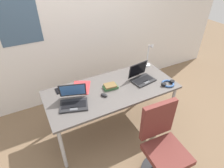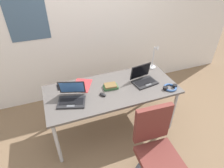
{
  "view_description": "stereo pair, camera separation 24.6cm",
  "coord_description": "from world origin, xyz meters",
  "px_view_note": "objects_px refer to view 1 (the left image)",
  "views": [
    {
      "loc": [
        -0.95,
        -1.84,
        2.3
      ],
      "look_at": [
        0.0,
        0.0,
        0.82
      ],
      "focal_mm": 30.46,
      "sensor_mm": 36.0,
      "label": 1
    },
    {
      "loc": [
        -0.73,
        -1.94,
        2.3
      ],
      "look_at": [
        0.0,
        0.0,
        0.82
      ],
      "focal_mm": 30.46,
      "sensor_mm": 36.0,
      "label": 2
    }
  ],
  "objects_px": {
    "laptop_front_left": "(141,77)",
    "paper_folder_back_right": "(81,87)",
    "headphones": "(168,83)",
    "desk_lamp": "(149,55)",
    "laptop_far_corner": "(73,100)",
    "office_chair": "(162,149)",
    "book_stack": "(110,86)",
    "computer_mouse": "(104,95)",
    "cell_phone": "(58,91)"
  },
  "relations": [
    {
      "from": "paper_folder_back_right",
      "to": "office_chair",
      "type": "xyz_separation_m",
      "value": [
        0.56,
        -1.13,
        -0.35
      ]
    },
    {
      "from": "desk_lamp",
      "to": "laptop_far_corner",
      "type": "relative_size",
      "value": 0.98
    },
    {
      "from": "laptop_far_corner",
      "to": "cell_phone",
      "type": "distance_m",
      "value": 0.35
    },
    {
      "from": "laptop_front_left",
      "to": "paper_folder_back_right",
      "type": "relative_size",
      "value": 1.16
    },
    {
      "from": "cell_phone",
      "to": "office_chair",
      "type": "xyz_separation_m",
      "value": [
        0.86,
        -1.19,
        -0.35
      ]
    },
    {
      "from": "laptop_far_corner",
      "to": "cell_phone",
      "type": "xyz_separation_m",
      "value": [
        -0.11,
        0.33,
        -0.04
      ]
    },
    {
      "from": "laptop_far_corner",
      "to": "computer_mouse",
      "type": "distance_m",
      "value": 0.4
    },
    {
      "from": "computer_mouse",
      "to": "office_chair",
      "type": "relative_size",
      "value": 0.1
    },
    {
      "from": "laptop_front_left",
      "to": "paper_folder_back_right",
      "type": "distance_m",
      "value": 0.88
    },
    {
      "from": "paper_folder_back_right",
      "to": "office_chair",
      "type": "bearing_deg",
      "value": -63.62
    },
    {
      "from": "computer_mouse",
      "to": "headphones",
      "type": "height_order",
      "value": "headphones"
    },
    {
      "from": "laptop_front_left",
      "to": "laptop_far_corner",
      "type": "relative_size",
      "value": 0.88
    },
    {
      "from": "cell_phone",
      "to": "headphones",
      "type": "relative_size",
      "value": 0.64
    },
    {
      "from": "desk_lamp",
      "to": "book_stack",
      "type": "xyz_separation_m",
      "value": [
        -0.81,
        -0.25,
        -0.17
      ]
    },
    {
      "from": "desk_lamp",
      "to": "cell_phone",
      "type": "xyz_separation_m",
      "value": [
        -1.47,
        0.01,
        -0.19
      ]
    },
    {
      "from": "computer_mouse",
      "to": "paper_folder_back_right",
      "type": "relative_size",
      "value": 0.31
    },
    {
      "from": "laptop_front_left",
      "to": "computer_mouse",
      "type": "height_order",
      "value": "laptop_front_left"
    },
    {
      "from": "laptop_front_left",
      "to": "book_stack",
      "type": "height_order",
      "value": "laptop_front_left"
    },
    {
      "from": "cell_phone",
      "to": "office_chair",
      "type": "relative_size",
      "value": 0.14
    },
    {
      "from": "book_stack",
      "to": "computer_mouse",
      "type": "bearing_deg",
      "value": -142.03
    },
    {
      "from": "desk_lamp",
      "to": "office_chair",
      "type": "height_order",
      "value": "desk_lamp"
    },
    {
      "from": "book_stack",
      "to": "office_chair",
      "type": "distance_m",
      "value": 1.02
    },
    {
      "from": "headphones",
      "to": "laptop_front_left",
      "type": "bearing_deg",
      "value": 134.49
    },
    {
      "from": "cell_phone",
      "to": "headphones",
      "type": "distance_m",
      "value": 1.52
    },
    {
      "from": "desk_lamp",
      "to": "laptop_far_corner",
      "type": "bearing_deg",
      "value": -166.45
    },
    {
      "from": "laptop_front_left",
      "to": "headphones",
      "type": "xyz_separation_m",
      "value": [
        0.27,
        -0.27,
        -0.03
      ]
    },
    {
      "from": "cell_phone",
      "to": "paper_folder_back_right",
      "type": "distance_m",
      "value": 0.31
    },
    {
      "from": "headphones",
      "to": "office_chair",
      "type": "bearing_deg",
      "value": -131.06
    },
    {
      "from": "headphones",
      "to": "paper_folder_back_right",
      "type": "distance_m",
      "value": 1.22
    },
    {
      "from": "office_chair",
      "to": "desk_lamp",
      "type": "bearing_deg",
      "value": 62.81
    },
    {
      "from": "laptop_front_left",
      "to": "book_stack",
      "type": "xyz_separation_m",
      "value": [
        -0.49,
        0.02,
        -0.02
      ]
    },
    {
      "from": "book_stack",
      "to": "office_chair",
      "type": "relative_size",
      "value": 0.21
    },
    {
      "from": "desk_lamp",
      "to": "computer_mouse",
      "type": "distance_m",
      "value": 1.05
    },
    {
      "from": "cell_phone",
      "to": "paper_folder_back_right",
      "type": "bearing_deg",
      "value": -13.2
    },
    {
      "from": "laptop_far_corner",
      "to": "computer_mouse",
      "type": "relative_size",
      "value": 4.28
    },
    {
      "from": "laptop_far_corner",
      "to": "paper_folder_back_right",
      "type": "relative_size",
      "value": 1.32
    },
    {
      "from": "book_stack",
      "to": "office_chair",
      "type": "bearing_deg",
      "value": -77.67
    },
    {
      "from": "headphones",
      "to": "paper_folder_back_right",
      "type": "relative_size",
      "value": 0.69
    },
    {
      "from": "laptop_front_left",
      "to": "office_chair",
      "type": "bearing_deg",
      "value": -107.67
    },
    {
      "from": "laptop_far_corner",
      "to": "headphones",
      "type": "distance_m",
      "value": 1.32
    },
    {
      "from": "office_chair",
      "to": "computer_mouse",
      "type": "bearing_deg",
      "value": 113.58
    },
    {
      "from": "computer_mouse",
      "to": "cell_phone",
      "type": "distance_m",
      "value": 0.63
    },
    {
      "from": "desk_lamp",
      "to": "laptop_far_corner",
      "type": "height_order",
      "value": "desk_lamp"
    },
    {
      "from": "book_stack",
      "to": "paper_folder_back_right",
      "type": "xyz_separation_m",
      "value": [
        -0.35,
        0.19,
        -0.02
      ]
    },
    {
      "from": "laptop_front_left",
      "to": "book_stack",
      "type": "relative_size",
      "value": 1.75
    },
    {
      "from": "office_chair",
      "to": "laptop_front_left",
      "type": "bearing_deg",
      "value": 72.33
    },
    {
      "from": "computer_mouse",
      "to": "headphones",
      "type": "xyz_separation_m",
      "value": [
        0.91,
        -0.18,
        -0.0
      ]
    },
    {
      "from": "laptop_front_left",
      "to": "cell_phone",
      "type": "height_order",
      "value": "laptop_front_left"
    },
    {
      "from": "cell_phone",
      "to": "office_chair",
      "type": "bearing_deg",
      "value": -55.09
    },
    {
      "from": "cell_phone",
      "to": "headphones",
      "type": "bearing_deg",
      "value": -22.23
    }
  ]
}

